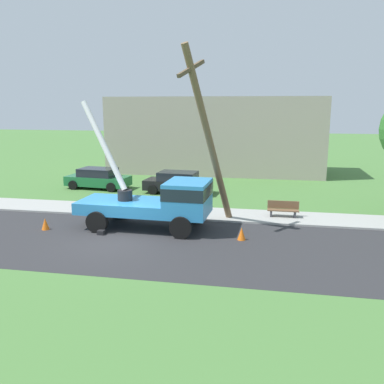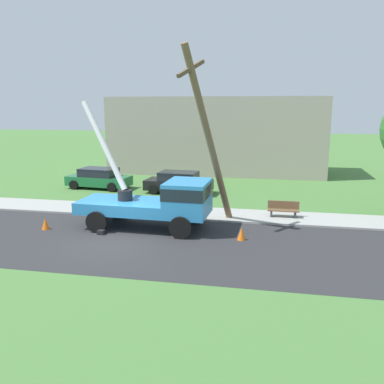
# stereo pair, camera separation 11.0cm
# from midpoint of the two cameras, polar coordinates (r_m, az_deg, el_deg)

# --- Properties ---
(ground_plane) EXTENTS (120.00, 120.00, 0.00)m
(ground_plane) POSITION_cam_midpoint_polar(r_m,az_deg,el_deg) (29.42, -2.16, 0.65)
(ground_plane) COLOR #477538
(road_asphalt) EXTENTS (80.00, 7.44, 0.01)m
(road_asphalt) POSITION_cam_midpoint_polar(r_m,az_deg,el_deg) (18.30, -10.63, -6.63)
(road_asphalt) COLOR #2B2B2D
(road_asphalt) RESTS_ON ground
(sidewalk_strip) EXTENTS (80.00, 2.53, 0.10)m
(sidewalk_strip) POSITION_cam_midpoint_polar(r_m,az_deg,el_deg) (22.80, -6.10, -2.64)
(sidewalk_strip) COLOR #9E9E99
(sidewalk_strip) RESTS_ON ground
(utility_truck) EXTENTS (6.76, 3.21, 5.98)m
(utility_truck) POSITION_cam_midpoint_polar(r_m,az_deg,el_deg) (19.39, -4.46, -1.08)
(utility_truck) COLOR #2D84C6
(utility_truck) RESTS_ON ground
(leaning_utility_pole) EXTENTS (2.18, 3.76, 8.39)m
(leaning_utility_pole) POSITION_cam_midpoint_polar(r_m,az_deg,el_deg) (19.24, 2.16, 7.51)
(leaning_utility_pole) COLOR brown
(leaning_utility_pole) RESTS_ON ground
(traffic_cone_ahead) EXTENTS (0.36, 0.36, 0.56)m
(traffic_cone_ahead) POSITION_cam_midpoint_polar(r_m,az_deg,el_deg) (18.16, 6.68, -5.73)
(traffic_cone_ahead) COLOR orange
(traffic_cone_ahead) RESTS_ON ground
(traffic_cone_behind) EXTENTS (0.36, 0.36, 0.56)m
(traffic_cone_behind) POSITION_cam_midpoint_polar(r_m,az_deg,el_deg) (20.69, -19.73, -4.16)
(traffic_cone_behind) COLOR orange
(traffic_cone_behind) RESTS_ON ground
(parked_sedan_green) EXTENTS (4.55, 2.29, 1.42)m
(parked_sedan_green) POSITION_cam_midpoint_polar(r_m,az_deg,el_deg) (29.68, -12.94, 1.85)
(parked_sedan_green) COLOR #1E6638
(parked_sedan_green) RESTS_ON ground
(parked_sedan_black) EXTENTS (4.52, 2.23, 1.42)m
(parked_sedan_black) POSITION_cam_midpoint_polar(r_m,az_deg,el_deg) (27.42, -2.07, 1.33)
(parked_sedan_black) COLOR black
(parked_sedan_black) RESTS_ON ground
(park_bench) EXTENTS (1.60, 0.45, 0.90)m
(park_bench) POSITION_cam_midpoint_polar(r_m,az_deg,el_deg) (21.83, 12.31, -2.39)
(park_bench) COLOR brown
(park_bench) RESTS_ON ground
(lowrise_building_backdrop) EXTENTS (18.00, 6.00, 6.40)m
(lowrise_building_backdrop) POSITION_cam_midpoint_polar(r_m,az_deg,el_deg) (36.06, 3.22, 7.87)
(lowrise_building_backdrop) COLOR #A5998C
(lowrise_building_backdrop) RESTS_ON ground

